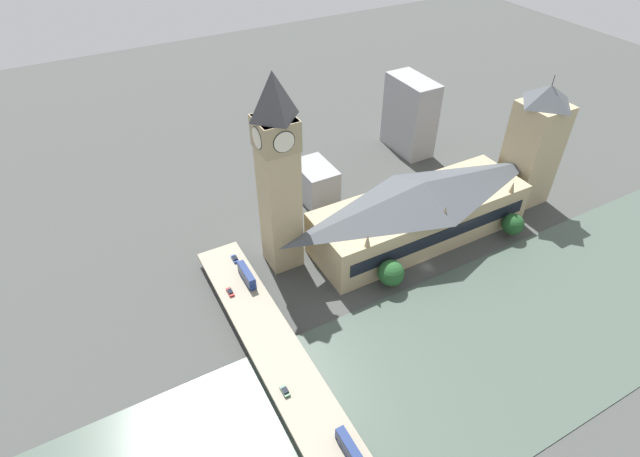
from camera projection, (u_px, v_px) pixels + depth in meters
ground_plane at (427, 267)px, 192.32m from camera, size 600.00×600.00×0.00m
river_water at (501, 339)px, 165.26m from camera, size 67.18×360.00×0.30m
parliament_hall at (421, 210)px, 198.65m from camera, size 28.64×89.83×26.52m
clock_tower at (278, 171)px, 169.51m from camera, size 13.32×13.32×76.28m
victoria_tower at (534, 145)px, 211.51m from camera, size 17.57×17.57×57.64m
road_bridge at (319, 426)px, 137.11m from camera, size 166.35×15.77×5.11m
double_decker_bus_lead at (247, 275)px, 177.72m from camera, size 11.93×2.56×4.96m
double_decker_bus_rear at (350, 449)px, 128.37m from camera, size 11.62×2.56×4.65m
car_northbound_tail at (235, 259)px, 187.32m from camera, size 4.30×1.87×1.46m
car_southbound_lead at (230, 292)px, 174.15m from camera, size 4.32×1.75×1.23m
car_southbound_mid at (285, 391)px, 143.63m from camera, size 3.88×1.79×1.38m
city_block_west at (410, 115)px, 250.75m from camera, size 27.89×14.30×37.85m
city_block_center at (315, 182)px, 223.04m from camera, size 21.25×14.48×16.38m
tree_embankment_near at (393, 277)px, 180.59m from camera, size 6.68×6.68×8.55m
tree_embankment_mid at (513, 224)px, 202.66m from camera, size 8.82×8.82×10.76m
tree_embankment_far at (391, 273)px, 180.27m from camera, size 9.69×9.69×11.48m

